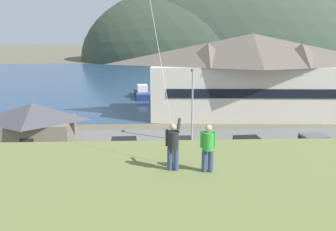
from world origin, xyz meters
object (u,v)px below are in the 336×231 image
Objects in this scene: harbor_lodge at (251,73)px; parked_car_front_row_end at (264,168)px; parked_car_mid_row_center at (180,148)px; parked_car_corner_spot at (314,144)px; parked_car_back_row_left at (125,148)px; person_kite_flyer at (173,145)px; person_companion at (208,147)px; storage_shed_near_lot at (34,128)px; parked_car_mid_row_far at (248,147)px; moored_boat_wharfside at (142,93)px; parking_light_pole at (192,101)px; wharf_dock at (163,98)px.

harbor_lodge is 21.38m from parked_car_front_row_end.
parked_car_mid_row_center is 11.94m from parked_car_corner_spot.
parked_car_mid_row_center is at bearing 0.32° from parked_car_back_row_left.
parked_car_mid_row_center is 2.31× the size of person_kite_flyer.
person_companion is at bearing -108.35° from harbor_lodge.
storage_shed_near_lot is 18.80m from parked_car_mid_row_far.
harbor_lodge is 16.88m from parked_car_mid_row_far.
parked_car_front_row_end is 2.48× the size of person_companion.
harbor_lodge is at bearing -44.07° from moored_boat_wharfside.
moored_boat_wharfside is (-14.43, 13.97, -4.87)m from harbor_lodge.
moored_boat_wharfside reaches higher than parked_car_mid_row_center.
harbor_lodge is at bearing 71.65° from person_companion.
moored_boat_wharfside is at bearing 106.11° from parked_car_front_row_end.
person_kite_flyer is (11.26, -17.78, 4.28)m from storage_shed_near_lot.
parked_car_front_row_end is at bearing -91.55° from parked_car_mid_row_far.
harbor_lodge reaches higher than parking_light_pole.
storage_shed_near_lot is 19.72m from parked_car_front_row_end.
moored_boat_wharfside is at bearing 94.85° from person_companion.
moored_boat_wharfside is 1.77× the size of parked_car_back_row_left.
person_companion reaches higher than parked_car_front_row_end.
parking_light_pole is (6.18, 4.60, 3.15)m from parked_car_back_row_left.
parked_car_back_row_left is (-14.92, -15.61, -4.53)m from harbor_lodge.
parked_car_front_row_end is (6.41, -31.66, 0.71)m from wharf_dock.
parked_car_mid_row_far is (0.13, 4.75, 0.00)m from parked_car_front_row_end.
person_kite_flyer reaches higher than parked_car_back_row_left.
parked_car_mid_row_far is 18.17m from person_companion.
parked_car_back_row_left is at bearing -12.57° from storage_shed_near_lot.
harbor_lodge reaches higher than person_companion.
harbor_lodge is 2.33× the size of wharf_dock.
parked_car_mid_row_center reaches higher than wharf_dock.
parking_light_pole reaches higher than parked_car_mid_row_far.
person_companion is at bearing -55.24° from storage_shed_near_lot.
parking_light_pole is at bearing 133.20° from parked_car_mid_row_far.
person_companion is at bearing -89.51° from wharf_dock.
parked_car_mid_row_center is at bearing 179.29° from parked_car_mid_row_far.
parked_car_back_row_left and parked_car_corner_spot have the same top height.
person_companion reaches higher than parked_car_mid_row_far.
person_companion is at bearing -74.88° from parked_car_back_row_left.
parked_car_corner_spot is 21.40m from person_companion.
parked_car_back_row_left reaches higher than wharf_dock.
parked_car_back_row_left is 16.60m from parked_car_corner_spot.
harbor_lodge is at bearing -45.87° from wharf_dock.
wharf_dock is 4.47m from moored_boat_wharfside.
wharf_dock is 6.30× the size of person_kite_flyer.
parked_car_corner_spot is (11.93, 0.44, 0.00)m from parked_car_mid_row_center.
parked_car_mid_row_center is (0.66, -26.83, 0.71)m from wharf_dock.
storage_shed_near_lot reaches higher than parked_car_back_row_left.
parked_car_front_row_end is at bearing -24.75° from parked_car_back_row_left.
storage_shed_near_lot is 14.67m from parking_light_pole.
parked_car_back_row_left is at bearing -98.48° from wharf_dock.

